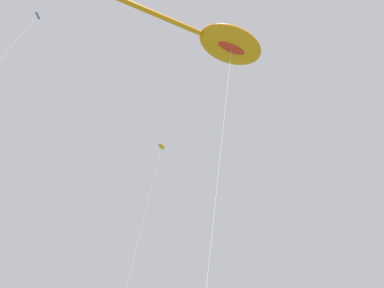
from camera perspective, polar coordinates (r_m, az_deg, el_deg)
name	(u,v)px	position (r m, az deg, el deg)	size (l,w,h in m)	color
big_show_kite	(226,43)	(18.59, 6.18, 17.60)	(9.58, 4.65, 18.44)	orange
small_kite_tiny_distant	(160,152)	(29.57, -5.79, -1.49)	(1.72, 3.10, 22.40)	orange
small_kite_delta_white	(4,55)	(22.07, -30.77, 13.67)	(1.06, 2.79, 23.16)	blue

